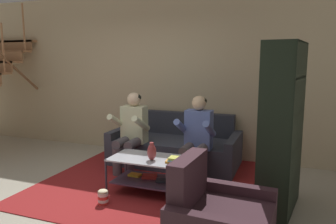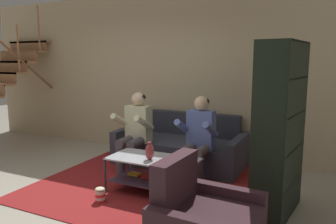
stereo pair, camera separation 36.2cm
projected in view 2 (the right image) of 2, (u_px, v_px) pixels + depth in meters
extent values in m
plane|color=#AAA492|center=(78.00, 200.00, 4.03)|extent=(16.80, 16.80, 0.00)
cube|color=#C4AF89|center=(165.00, 74.00, 5.99)|extent=(8.40, 0.12, 2.90)
cube|color=#B0784D|center=(2.00, 73.00, 6.56)|extent=(1.09, 0.27, 0.04)
cube|color=#B0784D|center=(13.00, 62.00, 6.76)|extent=(1.09, 0.27, 0.04)
cube|color=#9B6A44|center=(8.00, 66.00, 6.66)|extent=(1.09, 0.02, 0.21)
cube|color=#B0784D|center=(23.00, 52.00, 6.97)|extent=(1.09, 0.27, 0.04)
cube|color=#9B6A44|center=(18.00, 56.00, 6.87)|extent=(1.09, 0.02, 0.21)
cube|color=#B0784D|center=(32.00, 42.00, 7.17)|extent=(1.09, 0.27, 0.04)
cube|color=#9B6A44|center=(28.00, 46.00, 7.08)|extent=(1.09, 0.02, 0.21)
cylinder|color=#B0784D|center=(18.00, 48.00, 6.27)|extent=(0.04, 0.04, 0.90)
cylinder|color=#B0784D|center=(39.00, 28.00, 6.68)|extent=(0.04, 0.04, 0.90)
cube|color=#353946|center=(179.00, 152.00, 5.39)|extent=(1.81, 1.00, 0.42)
cube|color=#2D303B|center=(189.00, 123.00, 5.69)|extent=(1.81, 0.18, 0.38)
cube|color=#353946|center=(129.00, 142.00, 5.80)|extent=(0.13, 1.00, 0.54)
cube|color=#353946|center=(238.00, 156.00, 4.97)|extent=(0.13, 1.00, 0.54)
cylinder|color=#504951|center=(120.00, 160.00, 4.94)|extent=(0.14, 0.14, 0.42)
cylinder|color=#504951|center=(132.00, 162.00, 4.85)|extent=(0.14, 0.14, 0.42)
cylinder|color=#504951|center=(126.00, 141.00, 5.06)|extent=(0.14, 0.42, 0.14)
cylinder|color=#504951|center=(138.00, 143.00, 4.97)|extent=(0.14, 0.42, 0.14)
cube|color=beige|center=(139.00, 124.00, 5.16)|extent=(0.38, 0.22, 0.58)
cylinder|color=beige|center=(121.00, 121.00, 5.08)|extent=(0.09, 0.49, 0.31)
cylinder|color=beige|center=(144.00, 123.00, 4.91)|extent=(0.09, 0.49, 0.31)
sphere|color=beige|center=(138.00, 99.00, 5.10)|extent=(0.21, 0.21, 0.21)
ellipsoid|color=black|center=(139.00, 97.00, 5.11)|extent=(0.21, 0.21, 0.13)
cylinder|color=#5E5050|center=(184.00, 170.00, 4.49)|extent=(0.14, 0.14, 0.42)
cylinder|color=#5E5050|center=(198.00, 172.00, 4.41)|extent=(0.14, 0.14, 0.42)
cylinder|color=#5E5050|center=(189.00, 149.00, 4.61)|extent=(0.14, 0.42, 0.14)
cylinder|color=#5E5050|center=(202.00, 151.00, 4.53)|extent=(0.14, 0.42, 0.14)
cube|color=#6074BB|center=(201.00, 130.00, 4.72)|extent=(0.38, 0.22, 0.57)
cylinder|color=#6074BB|center=(183.00, 127.00, 4.63)|extent=(0.09, 0.49, 0.31)
cylinder|color=#6074BB|center=(211.00, 130.00, 4.46)|extent=(0.09, 0.49, 0.31)
sphere|color=beige|center=(201.00, 103.00, 4.66)|extent=(0.21, 0.21, 0.21)
ellipsoid|color=black|center=(202.00, 101.00, 4.67)|extent=(0.21, 0.21, 0.13)
cube|color=#AFB4BF|center=(153.00, 159.00, 4.18)|extent=(1.15, 0.57, 0.02)
cube|color=#402F44|center=(154.00, 181.00, 4.22)|extent=(1.06, 0.52, 0.02)
cylinder|color=#302F3C|center=(105.00, 176.00, 4.21)|extent=(0.03, 0.03, 0.47)
cylinder|color=#302F3C|center=(186.00, 191.00, 3.73)|extent=(0.03, 0.03, 0.47)
cylinder|color=#302F3C|center=(128.00, 164.00, 4.69)|extent=(0.03, 0.03, 0.47)
cylinder|color=#302F3C|center=(202.00, 176.00, 4.21)|extent=(0.03, 0.03, 0.47)
cube|color=gold|center=(135.00, 174.00, 4.41)|extent=(0.17, 0.12, 0.03)
cube|color=red|center=(149.00, 176.00, 4.33)|extent=(0.22, 0.19, 0.03)
cube|color=#262B36|center=(161.00, 180.00, 4.19)|extent=(0.21, 0.17, 0.02)
cube|color=maroon|center=(165.00, 179.00, 4.75)|extent=(3.15, 3.24, 0.01)
cube|color=#954E48|center=(165.00, 179.00, 4.75)|extent=(1.73, 1.78, 0.00)
ellipsoid|color=maroon|center=(150.00, 152.00, 4.10)|extent=(0.11, 0.11, 0.20)
cylinder|color=maroon|center=(150.00, 144.00, 4.08)|extent=(0.05, 0.05, 0.05)
cube|color=orange|center=(172.00, 162.00, 3.98)|extent=(0.24, 0.15, 0.03)
cube|color=#6DA0A9|center=(173.00, 160.00, 3.97)|extent=(0.17, 0.17, 0.02)
cube|color=gold|center=(173.00, 158.00, 3.98)|extent=(0.17, 0.15, 0.02)
cube|color=black|center=(289.00, 124.00, 3.93)|extent=(0.35, 0.07, 1.90)
cube|color=black|center=(267.00, 138.00, 3.22)|extent=(0.35, 0.07, 1.90)
cube|color=black|center=(295.00, 132.00, 3.49)|extent=(0.15, 0.88, 1.90)
cube|color=black|center=(275.00, 211.00, 3.72)|extent=(0.46, 0.89, 0.02)
cube|color=black|center=(277.00, 180.00, 3.67)|extent=(0.46, 0.89, 0.02)
cube|color=black|center=(279.00, 147.00, 3.61)|extent=(0.46, 0.89, 0.02)
cube|color=black|center=(280.00, 113.00, 3.55)|extent=(0.46, 0.89, 0.02)
cube|color=black|center=(282.00, 77.00, 3.49)|extent=(0.46, 0.89, 0.02)
cube|color=black|center=(284.00, 42.00, 3.43)|extent=(0.46, 0.89, 0.02)
cube|color=purple|center=(284.00, 188.00, 4.03)|extent=(0.30, 0.08, 0.25)
cube|color=silver|center=(284.00, 187.00, 3.98)|extent=(0.31, 0.09, 0.32)
cube|color=purple|center=(280.00, 188.00, 3.96)|extent=(0.24, 0.08, 0.32)
cube|color=gold|center=(279.00, 191.00, 3.92)|extent=(0.26, 0.08, 0.28)
cube|color=#912E93|center=(280.00, 192.00, 3.86)|extent=(0.30, 0.08, 0.28)
cube|color=#3454A9|center=(278.00, 197.00, 3.84)|extent=(0.27, 0.08, 0.20)
cube|color=#2C2237|center=(276.00, 194.00, 3.81)|extent=(0.24, 0.06, 0.29)
cube|color=orange|center=(274.00, 198.00, 3.78)|extent=(0.23, 0.08, 0.22)
cube|color=#382028|center=(175.00, 180.00, 2.99)|extent=(0.20, 0.65, 0.44)
cube|color=#382028|center=(223.00, 210.00, 3.22)|extent=(0.84, 0.16, 0.50)
cylinder|color=red|center=(100.00, 201.00, 3.97)|extent=(0.13, 0.13, 0.04)
cylinder|color=white|center=(100.00, 198.00, 3.97)|extent=(0.13, 0.13, 0.04)
cylinder|color=red|center=(100.00, 195.00, 3.96)|extent=(0.13, 0.13, 0.04)
cylinder|color=white|center=(100.00, 192.00, 3.95)|extent=(0.13, 0.13, 0.04)
ellipsoid|color=beige|center=(100.00, 189.00, 3.95)|extent=(0.12, 0.12, 0.04)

